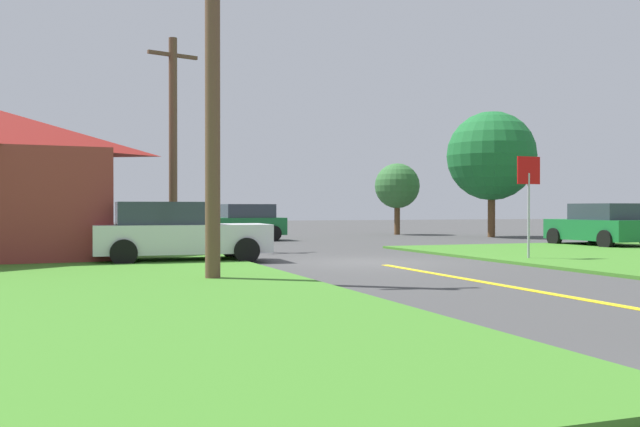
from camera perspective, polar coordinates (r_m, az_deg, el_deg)
ground_plane at (r=19.52m, az=3.87°, el=-3.85°), size 120.00×120.00×0.00m
lane_stripe_center at (r=12.67m, az=18.83°, el=-6.20°), size 0.20×14.00×0.01m
stop_sign at (r=20.83m, az=16.07°, el=2.00°), size 0.76×0.09×2.88m
car_approaching_junction at (r=32.25m, az=-6.20°, el=-0.72°), size 3.97×1.95×1.62m
car_on_crossroad at (r=29.01m, az=21.24°, el=-0.87°), size 2.27×4.01×1.62m
parked_car_near_building at (r=19.73m, az=-11.11°, el=-1.47°), size 4.65×2.17×1.62m
utility_pole_near at (r=14.67m, az=-8.44°, el=9.35°), size 1.79×0.45×7.24m
utility_pole_mid at (r=25.17m, az=-11.47°, el=5.63°), size 1.76×0.64×7.21m
oak_tree_left at (r=37.17m, az=13.33°, el=4.41°), size 4.42×4.42×6.26m
pine_tree_center at (r=38.39m, az=-21.50°, el=3.37°), size 4.48×4.48×5.68m
oak_tree_right at (r=39.55m, az=6.08°, el=2.15°), size 2.44×2.44×3.87m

